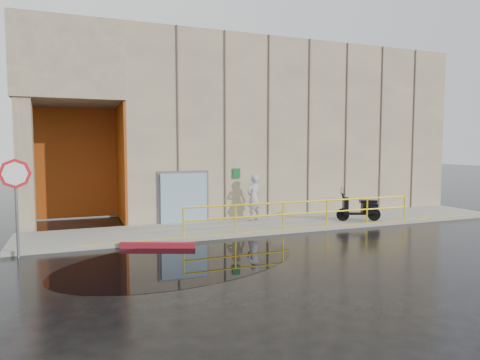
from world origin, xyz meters
The scene contains 9 objects.
ground centered at (0.00, 0.00, 0.00)m, with size 120.00×120.00×0.00m, color black.
sidewalk centered at (4.00, 4.50, 0.07)m, with size 20.00×3.00×0.15m, color gray.
building centered at (5.10, 10.98, 4.21)m, with size 20.00×10.17×8.00m.
guardrail centered at (4.25, 3.15, 0.68)m, with size 9.56×0.06×1.03m.
person centered at (3.05, 5.37, 1.11)m, with size 0.70×0.46×1.92m, color #A5A5AA.
scooter centered at (7.06, 3.62, 0.96)m, with size 1.86×1.18×1.41m.
stop_sign centered at (-5.50, 2.78, 2.08)m, with size 0.86×0.22×2.89m.
red_curb centered at (-1.50, 2.50, 0.09)m, with size 2.40×0.18×0.18m, color maroon.
puddle centered at (-1.17, 0.64, 0.00)m, with size 7.19×4.42×0.01m, color black.
Camera 1 is at (-3.90, -10.96, 3.24)m, focal length 32.00 mm.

